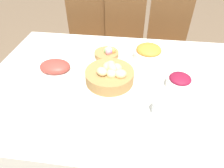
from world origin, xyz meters
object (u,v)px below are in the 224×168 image
object	(u,v)px
chair_far_right	(168,41)
knife	(142,138)
carrot_bowl	(148,53)
dinner_plate	(109,135)
fork	(78,131)
beet_salad_bowl	(179,82)
drinking_cup	(160,108)
butter_dish	(68,102)
bread_basket	(110,75)
spoon	(149,139)
chair_far_center	(124,39)
chair_far_left	(86,36)
egg_basket	(107,53)
ham_platter	(55,67)

from	to	relation	value
chair_far_right	knife	xyz separation A→B (m)	(-0.26, -1.37, 0.20)
carrot_bowl	knife	size ratio (longest dim) A/B	1.28
dinner_plate	fork	distance (m)	0.15
beet_salad_bowl	drinking_cup	bearing A→B (deg)	-119.15
drinking_cup	butter_dish	distance (m)	0.49
chair_far_right	butter_dish	distance (m)	1.38
bread_basket	spoon	size ratio (longest dim) A/B	1.83
chair_far_center	beet_salad_bowl	distance (m)	1.07
beet_salad_bowl	butter_dish	bearing A→B (deg)	-159.81
chair_far_left	beet_salad_bowl	world-z (taller)	chair_far_left
chair_far_right	carrot_bowl	bearing A→B (deg)	-110.46
egg_basket	dinner_plate	distance (m)	0.70
drinking_cup	ham_platter	bearing A→B (deg)	156.28
carrot_bowl	ham_platter	bearing A→B (deg)	-159.12
ham_platter	butter_dish	world-z (taller)	ham_platter
ham_platter	spoon	xyz separation A→B (m)	(0.62, -0.47, -0.02)
knife	butter_dish	xyz separation A→B (m)	(-0.41, 0.17, 0.01)
chair_far_right	drinking_cup	xyz separation A→B (m)	(-0.18, -1.19, 0.23)
fork	drinking_cup	world-z (taller)	drinking_cup
bread_basket	carrot_bowl	xyz separation A→B (m)	(0.24, 0.30, -0.00)
egg_basket	chair_far_center	bearing A→B (deg)	83.59
chair_far_left	ham_platter	bearing A→B (deg)	-93.36
dinner_plate	spoon	xyz separation A→B (m)	(0.18, 0.00, -0.00)
fork	drinking_cup	bearing A→B (deg)	27.49
ham_platter	carrot_bowl	world-z (taller)	carrot_bowl
bread_basket	knife	world-z (taller)	bread_basket
bread_basket	egg_basket	distance (m)	0.29
bread_basket	beet_salad_bowl	distance (m)	0.42
egg_basket	spoon	bearing A→B (deg)	-66.64
dinner_plate	knife	xyz separation A→B (m)	(0.15, 0.00, -0.00)
dinner_plate	spoon	size ratio (longest dim) A/B	1.57
chair_far_right	butter_dish	xyz separation A→B (m)	(-0.67, -1.19, 0.21)
chair_far_center	egg_basket	size ratio (longest dim) A/B	5.53
beet_salad_bowl	chair_far_right	bearing A→B (deg)	87.01
spoon	beet_salad_bowl	bearing A→B (deg)	62.13
chair_far_right	egg_basket	bearing A→B (deg)	-129.25
bread_basket	dinner_plate	size ratio (longest dim) A/B	1.16
fork	butter_dish	bearing A→B (deg)	123.02
butter_dish	chair_far_left	bearing A→B (deg)	99.40
chair_far_center	egg_basket	world-z (taller)	chair_far_center
ham_platter	fork	distance (m)	0.55
knife	butter_dish	world-z (taller)	butter_dish
beet_salad_bowl	dinner_plate	world-z (taller)	beet_salad_bowl
carrot_bowl	dinner_plate	world-z (taller)	carrot_bowl
spoon	knife	bearing A→B (deg)	176.38
chair_far_right	spoon	xyz separation A→B (m)	(-0.23, -1.37, 0.20)
carrot_bowl	knife	distance (m)	0.71
carrot_bowl	knife	bearing A→B (deg)	-92.38
chair_far_center	bread_basket	world-z (taller)	chair_far_center
chair_far_right	dinner_plate	size ratio (longest dim) A/B	3.82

